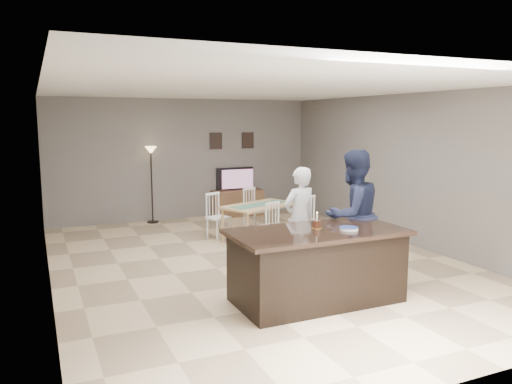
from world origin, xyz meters
name	(u,v)px	position (x,y,z in m)	size (l,w,h in m)	color
floor	(257,263)	(0.00, 0.00, 0.00)	(8.00, 8.00, 0.00)	#D8B98A
room_shell	(257,157)	(0.00, 0.00, 1.68)	(8.00, 8.00, 8.00)	slate
kitchen_island	(317,265)	(0.00, -1.80, 0.45)	(2.15, 1.10, 0.90)	black
tv_console	(238,203)	(1.20, 3.77, 0.30)	(1.20, 0.40, 0.60)	brown
television	(236,179)	(1.20, 3.84, 0.86)	(0.91, 0.12, 0.53)	black
tv_screen_glow	(238,179)	(1.20, 3.76, 0.87)	(0.78, 0.78, 0.00)	#E34F19
picture_frames	(232,141)	(1.15, 3.98, 1.75)	(1.10, 0.02, 0.38)	black
doorway	(54,232)	(-2.99, -2.30, 1.26)	(0.00, 2.10, 2.65)	black
woman	(300,219)	(0.45, -0.55, 0.77)	(0.56, 0.37, 1.55)	silver
man	(352,215)	(0.90, -1.25, 0.92)	(0.89, 0.69, 1.83)	#1A1F39
birthday_cake	(317,224)	(0.05, -1.71, 0.95)	(0.13, 0.13, 0.21)	gold
plate_stack	(349,229)	(0.35, -1.96, 0.92)	(0.23, 0.23, 0.04)	white
dining_table	(260,211)	(0.69, 1.41, 0.55)	(1.83, 1.97, 0.86)	tan
floor_lamp	(151,164)	(-0.80, 3.79, 1.29)	(0.25, 0.25, 1.67)	black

